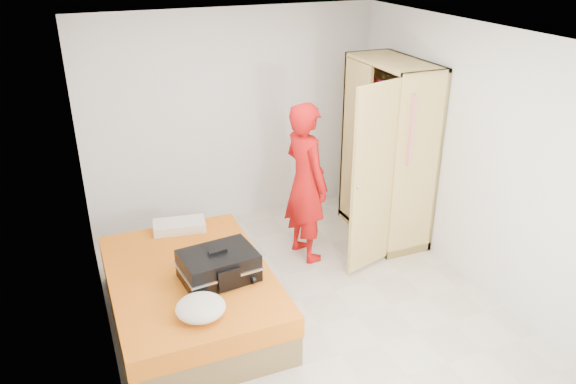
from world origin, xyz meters
name	(u,v)px	position (x,y,z in m)	size (l,w,h in m)	color
room	(300,180)	(0.00, 0.00, 1.30)	(4.00, 4.02, 2.60)	beige
bed	(191,295)	(-1.05, 0.12, 0.25)	(1.42, 2.02, 0.50)	brown
wardrobe	(386,158)	(1.45, 0.85, 1.00)	(1.15, 1.35, 2.10)	tan
person	(306,182)	(0.41, 0.78, 0.89)	(0.65, 0.43, 1.78)	#B7150B
suitcase	(219,266)	(-0.82, -0.07, 0.63)	(0.72, 0.57, 0.29)	black
round_cushion	(201,308)	(-1.11, -0.54, 0.58)	(0.41, 0.41, 0.15)	silver
pillow	(179,226)	(-0.95, 0.97, 0.55)	(0.53, 0.27, 0.10)	silver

